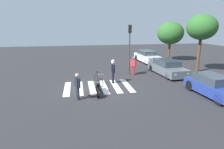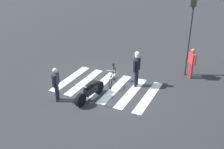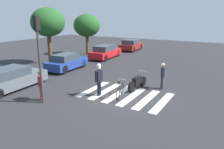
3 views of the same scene
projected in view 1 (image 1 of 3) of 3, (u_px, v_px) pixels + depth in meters
ground_plane at (98, 87)px, 14.21m from camera, size 60.00×60.00×0.00m
police_motorcycle at (98, 87)px, 12.72m from camera, size 2.07×0.62×1.03m
leaning_bicycle at (99, 80)px, 14.55m from camera, size 1.69×0.58×1.02m
officer_on_foot at (113, 69)px, 14.92m from camera, size 0.70×0.25×1.89m
officer_by_motorcycle at (77, 85)px, 11.63m from camera, size 0.63×0.36×1.67m
pedestrian_bystander at (133, 65)px, 17.45m from camera, size 0.54×0.47×1.69m
crosswalk_stripes at (98, 87)px, 14.21m from camera, size 3.26×4.95×0.01m
car_white_van at (147, 57)px, 23.56m from camera, size 4.65×2.07×1.42m
car_grey_coupe at (167, 68)px, 17.72m from camera, size 4.74×2.15×1.37m
car_blue_hatchback at (213, 86)px, 12.33m from camera, size 4.04×1.92×1.37m
traffic_light_pole at (130, 42)px, 17.10m from camera, size 0.25×0.33×4.50m
street_tree_near at (170, 33)px, 23.90m from camera, size 3.28×3.28×4.90m
street_tree_mid at (202, 27)px, 17.87m from camera, size 2.80×2.80×5.48m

